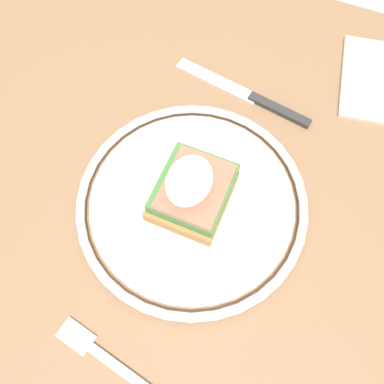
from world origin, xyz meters
TOP-DOWN VIEW (x-y plane):
  - ground_plane at (0.00, 0.00)m, footprint 6.00×6.00m
  - dining_table at (0.00, 0.00)m, footprint 0.84×0.82m
  - plate at (0.02, -0.02)m, footprint 0.27×0.27m
  - sandwich at (0.02, -0.02)m, footprint 0.09×0.08m
  - fork at (-0.17, -0.01)m, footprint 0.04×0.14m
  - knife at (0.19, -0.04)m, footprint 0.05×0.20m
  - napkin at (0.28, -0.19)m, footprint 0.16×0.14m

SIDE VIEW (x-z plane):
  - ground_plane at x=0.00m, z-range 0.00..0.00m
  - dining_table at x=0.00m, z-range 0.24..0.96m
  - fork at x=-0.17m, z-range 0.72..0.73m
  - knife at x=0.19m, z-range 0.72..0.73m
  - napkin at x=0.28m, z-range 0.72..0.73m
  - plate at x=0.02m, z-range 0.72..0.74m
  - sandwich at x=0.02m, z-range 0.73..0.81m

